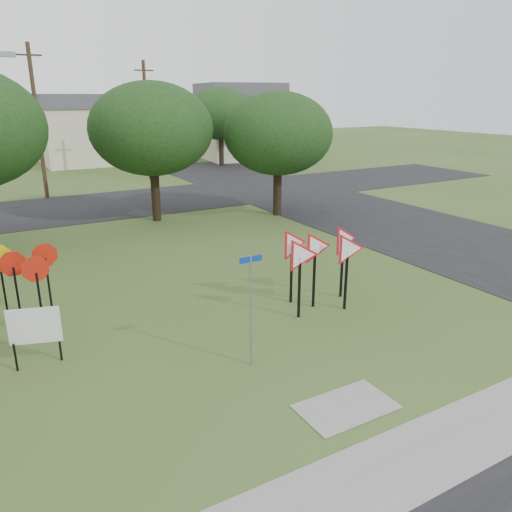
{
  "coord_description": "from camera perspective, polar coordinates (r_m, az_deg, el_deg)",
  "views": [
    {
      "loc": [
        -5.98,
        -9.1,
        6.11
      ],
      "look_at": [
        0.96,
        3.0,
        1.6
      ],
      "focal_mm": 35.0,
      "sensor_mm": 36.0,
      "label": 1
    }
  ],
  "objects": [
    {
      "name": "street_right",
      "position": [
        26.93,
        13.11,
        4.36
      ],
      "size": [
        8.0,
        50.0,
        0.02
      ],
      "primitive_type": "cube",
      "color": "black",
      "rests_on": "ground"
    },
    {
      "name": "far_pole_b",
      "position": [
        39.03,
        -12.36,
        14.94
      ],
      "size": [
        1.4,
        0.24,
        8.5
      ],
      "color": "#473120",
      "rests_on": "ground"
    },
    {
      "name": "curb_pad",
      "position": [
        10.86,
        10.28,
        -16.59
      ],
      "size": [
        2.0,
        1.2,
        0.02
      ],
      "primitive_type": "cube",
      "color": "gray",
      "rests_on": "ground"
    },
    {
      "name": "tree_near_right",
      "position": [
        26.22,
        2.54,
        13.78
      ],
      "size": [
        5.6,
        5.6,
        6.33
      ],
      "color": "black",
      "rests_on": "ground"
    },
    {
      "name": "sidewalk",
      "position": [
        9.85,
        17.45,
        -21.32
      ],
      "size": [
        30.0,
        1.6,
        0.02
      ],
      "primitive_type": "cube",
      "color": "gray",
      "rests_on": "ground"
    },
    {
      "name": "tree_near_mid",
      "position": [
        25.44,
        -11.85,
        14.02
      ],
      "size": [
        6.0,
        6.0,
        6.8
      ],
      "color": "black",
      "rests_on": "ground"
    },
    {
      "name": "stop_sign_cluster",
      "position": [
        14.5,
        -25.66,
        -1.57
      ],
      "size": [
        2.16,
        1.69,
        2.29
      ],
      "color": "black",
      "rests_on": "ground"
    },
    {
      "name": "far_pole_a",
      "position": [
        33.37,
        -23.69,
        13.88
      ],
      "size": [
        1.4,
        0.24,
        9.0
      ],
      "color": "#473120",
      "rests_on": "ground"
    },
    {
      "name": "info_board",
      "position": [
        12.74,
        -23.98,
        -7.51
      ],
      "size": [
        1.13,
        0.39,
        1.47
      ],
      "color": "black",
      "rests_on": "ground"
    },
    {
      "name": "planting_strip",
      "position": [
        9.31,
        23.34,
        -24.78
      ],
      "size": [
        30.0,
        0.8,
        0.02
      ],
      "primitive_type": "cube",
      "color": "#334F1D",
      "rests_on": "ground"
    },
    {
      "name": "tree_far_right",
      "position": [
        45.73,
        -4.07,
        15.91
      ],
      "size": [
        6.0,
        6.0,
        6.8
      ],
      "color": "black",
      "rests_on": "ground"
    },
    {
      "name": "ground",
      "position": [
        12.49,
        3.1,
        -11.41
      ],
      "size": [
        140.0,
        140.0,
        0.0
      ],
      "primitive_type": "plane",
      "color": "#334F1D"
    },
    {
      "name": "house_mid",
      "position": [
        50.19,
        -18.87,
        13.62
      ],
      "size": [
        8.4,
        8.4,
        6.2
      ],
      "color": "beige",
      "rests_on": "ground"
    },
    {
      "name": "yield_sign_cluster",
      "position": [
        14.73,
        7.32,
        0.64
      ],
      "size": [
        3.07,
        1.41,
        2.41
      ],
      "color": "black",
      "rests_on": "ground"
    },
    {
      "name": "street_name_sign",
      "position": [
        11.45,
        -0.58,
        -5.44
      ],
      "size": [
        0.56,
        0.05,
        2.71
      ],
      "color": "gray",
      "rests_on": "ground"
    },
    {
      "name": "street_far",
      "position": [
        30.33,
        -17.93,
        5.45
      ],
      "size": [
        60.0,
        8.0,
        0.02
      ],
      "primitive_type": "cube",
      "color": "black",
      "rests_on": "ground"
    },
    {
      "name": "house_right",
      "position": [
        51.14,
        -1.91,
        15.16
      ],
      "size": [
        8.3,
        8.3,
        7.2
      ],
      "color": "beige",
      "rests_on": "ground"
    }
  ]
}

